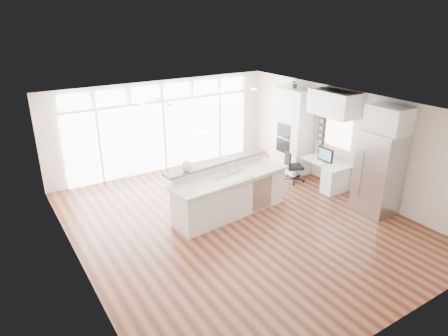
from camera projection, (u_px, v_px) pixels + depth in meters
floor at (237, 222)px, 9.30m from camera, size 7.00×8.00×0.02m
ceiling at (239, 107)px, 8.29m from camera, size 7.00×8.00×0.02m
wall_back at (163, 126)px, 11.93m from camera, size 7.00×0.04×2.70m
wall_front at (397, 255)px, 5.66m from camera, size 7.00×0.04×2.70m
wall_left at (75, 207)px, 7.05m from camera, size 0.04×8.00×2.70m
wall_right at (347, 141)px, 10.54m from camera, size 0.04×8.00×2.70m
glass_wall at (164, 136)px, 11.99m from camera, size 5.80×0.06×2.08m
transom_row at (162, 92)px, 11.50m from camera, size 5.90×0.06×0.40m
desk_window at (338, 132)px, 10.68m from camera, size 0.04×0.85×0.85m
ceiling_fan at (162, 97)px, 10.32m from camera, size 1.16×1.16×0.32m
recessed_lights at (234, 106)px, 8.46m from camera, size 3.40×3.00×0.02m
oven_cabinet at (292, 131)px, 11.82m from camera, size 0.64×1.20×2.50m
desk_nook at (326, 174)px, 10.95m from camera, size 0.72×1.30×0.76m
upper_cabinets at (334, 103)px, 10.24m from camera, size 0.64×1.30×0.64m
refrigerator at (379, 173)px, 9.41m from camera, size 0.76×0.90×2.00m
fridge_cabinet at (389, 119)px, 8.96m from camera, size 0.64×0.90×0.60m
framed_photos at (321, 131)px, 11.22m from camera, size 0.06×0.22×0.80m
kitchen_island at (231, 191)px, 9.44m from camera, size 3.14×1.46×1.20m
rug at (275, 188)px, 11.03m from camera, size 0.85×0.65×0.01m
office_chair at (294, 167)px, 11.31m from camera, size 0.59×0.57×0.89m
fishbowl at (187, 166)px, 8.91m from camera, size 0.32×0.32×0.26m
monitor at (325, 155)px, 10.69m from camera, size 0.09×0.51×0.42m
keyboard at (320, 163)px, 10.68m from camera, size 0.13×0.30×0.01m
potted_plant at (295, 85)px, 11.32m from camera, size 0.27×0.30×0.21m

